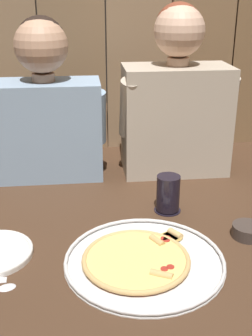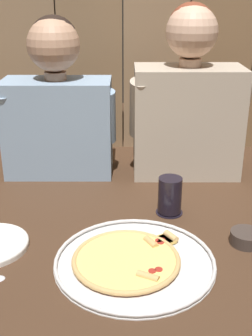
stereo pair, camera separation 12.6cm
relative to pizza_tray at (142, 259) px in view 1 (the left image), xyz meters
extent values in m
plane|color=#422B1C|center=(-0.03, 0.12, -0.01)|extent=(3.20, 3.20, 0.00)
cylinder|color=silver|center=(0.01, 0.00, -0.01)|extent=(0.42, 0.42, 0.01)
torus|color=silver|center=(0.01, 0.00, 0.00)|extent=(0.42, 0.42, 0.01)
cylinder|color=#B23823|center=(-0.02, 0.00, 0.00)|extent=(0.28, 0.28, 0.00)
cylinder|color=#F4D170|center=(-0.02, 0.00, 0.00)|extent=(0.27, 0.27, 0.01)
torus|color=tan|center=(-0.02, 0.00, 0.00)|extent=(0.29, 0.29, 0.01)
cube|color=#EABC56|center=(0.05, -0.05, 0.00)|extent=(0.08, 0.09, 0.01)
cylinder|color=tan|center=(0.04, -0.08, 0.01)|extent=(0.06, 0.04, 0.02)
cylinder|color=#A3281E|center=(0.07, -0.05, 0.01)|extent=(0.02, 0.02, 0.00)
cylinder|color=#A3281E|center=(0.05, -0.06, 0.01)|extent=(0.02, 0.02, 0.00)
cube|color=#EFC660|center=(0.07, 0.08, 0.00)|extent=(0.10, 0.09, 0.01)
cylinder|color=tan|center=(0.11, 0.11, 0.01)|extent=(0.04, 0.05, 0.02)
cylinder|color=#A3281E|center=(0.08, 0.09, 0.01)|extent=(0.02, 0.02, 0.00)
cylinder|color=#A3281E|center=(0.07, 0.08, 0.01)|extent=(0.02, 0.02, 0.00)
cube|color=#EABC56|center=(0.08, 0.09, 0.00)|extent=(0.09, 0.08, 0.01)
cylinder|color=tan|center=(0.05, 0.07, 0.01)|extent=(0.04, 0.05, 0.02)
cylinder|color=#A3281E|center=(0.08, 0.08, 0.01)|extent=(0.02, 0.02, 0.00)
cylinder|color=black|center=(0.12, 0.28, -0.01)|extent=(0.09, 0.09, 0.01)
cylinder|color=black|center=(0.12, 0.28, 0.05)|extent=(0.08, 0.08, 0.12)
cylinder|color=#3D332D|center=(0.32, 0.10, 0.01)|extent=(0.09, 0.09, 0.04)
cylinder|color=#B23823|center=(0.32, 0.10, 0.02)|extent=(0.07, 0.07, 0.02)
ellipsoid|color=silver|center=(-0.34, -0.07, -0.01)|extent=(0.05, 0.04, 0.01)
cube|color=#849EB7|center=(-0.27, 0.62, 0.17)|extent=(0.40, 0.20, 0.36)
cylinder|color=tan|center=(-0.27, 0.62, 0.37)|extent=(0.08, 0.08, 0.03)
sphere|color=tan|center=(-0.27, 0.62, 0.48)|extent=(0.19, 0.19, 0.19)
sphere|color=black|center=(-0.27, 0.63, 0.49)|extent=(0.17, 0.17, 0.17)
cylinder|color=#849EB7|center=(-0.09, 0.58, 0.22)|extent=(0.08, 0.11, 0.21)
cube|color=#B2A38E|center=(0.21, 0.62, 0.19)|extent=(0.40, 0.21, 0.41)
cylinder|color=#DBAD8E|center=(0.21, 0.62, 0.41)|extent=(0.08, 0.08, 0.03)
sphere|color=#DBAD8E|center=(0.21, 0.62, 0.52)|extent=(0.18, 0.18, 0.18)
sphere|color=brown|center=(0.21, 0.63, 0.53)|extent=(0.17, 0.17, 0.17)
cylinder|color=#B2A38E|center=(0.03, 0.58, 0.26)|extent=(0.08, 0.14, 0.24)
cylinder|color=#B2A38E|center=(0.39, 0.58, 0.26)|extent=(0.08, 0.13, 0.24)
camera|label=1|loc=(-0.14, -0.94, 0.66)|focal=45.96mm
camera|label=2|loc=(-0.02, -0.95, 0.66)|focal=45.96mm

